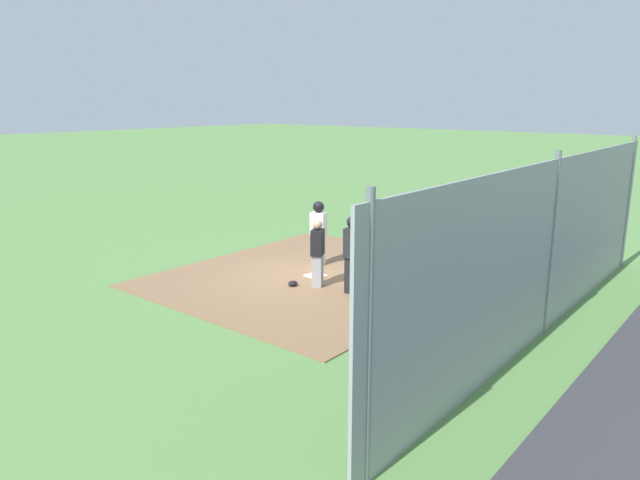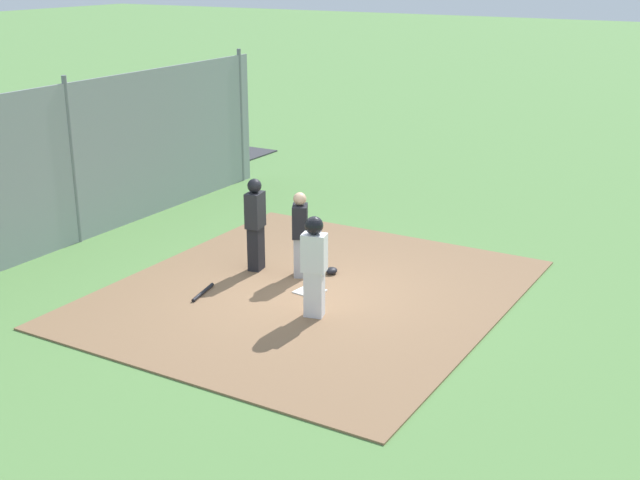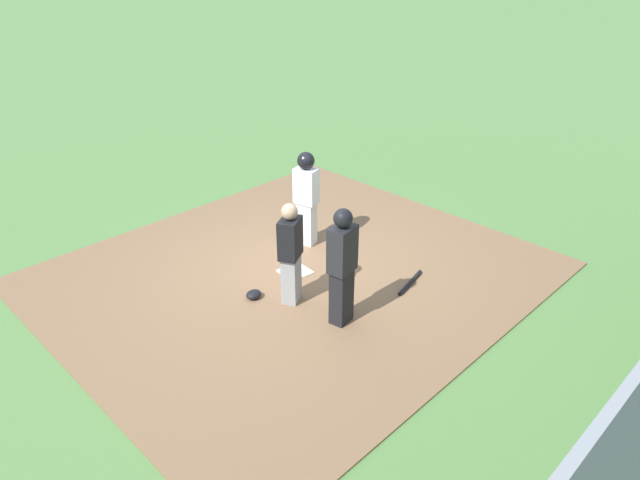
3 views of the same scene
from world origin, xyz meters
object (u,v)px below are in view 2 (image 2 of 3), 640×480
object	(u,v)px
umpire	(255,223)
runner	(314,260)
parked_car_green	(136,135)
baseball_bat	(203,292)
home_plate	(310,291)
catcher	(300,233)
catcher_mask	(331,271)

from	to	relation	value
umpire	runner	distance (m)	2.36
umpire	parked_car_green	xyz separation A→B (m)	(-6.07, -8.39, -0.32)
parked_car_green	runner	bearing A→B (deg)	64.39
runner	baseball_bat	distance (m)	2.31
home_plate	catcher	bearing A→B (deg)	-136.61
catcher	home_plate	bearing A→B (deg)	-74.76
baseball_bat	parked_car_green	xyz separation A→B (m)	(-7.52, -8.28, 0.55)
home_plate	baseball_bat	distance (m)	1.83
home_plate	catcher	size ratio (longest dim) A/B	0.28
baseball_bat	catcher_mask	world-z (taller)	catcher_mask
home_plate	baseball_bat	bearing A→B (deg)	-56.54
home_plate	umpire	distance (m)	1.73
runner	parked_car_green	distance (m)	12.72
catcher	umpire	xyz separation A→B (m)	(0.13, -0.87, 0.10)
umpire	catcher	bearing A→B (deg)	-1.06
home_plate	runner	size ratio (longest dim) A/B	0.26
catcher_mask	parked_car_green	bearing A→B (deg)	-119.87
catcher	runner	size ratio (longest dim) A/B	0.94
home_plate	runner	bearing A→B (deg)	35.29
runner	baseball_bat	xyz separation A→B (m)	(0.19, -2.11, -0.92)
umpire	baseball_bat	size ratio (longest dim) A/B	2.24
runner	home_plate	bearing A→B (deg)	20.64
umpire	baseball_bat	bearing A→B (deg)	-104.21
catcher	catcher_mask	distance (m)	0.94
umpire	catcher_mask	world-z (taller)	umpire
catcher	umpire	size ratio (longest dim) A/B	0.91
umpire	runner	size ratio (longest dim) A/B	1.03
umpire	parked_car_green	world-z (taller)	umpire
home_plate	runner	xyz separation A→B (m)	(0.82, 0.58, 0.94)
runner	catcher_mask	xyz separation A→B (m)	(-1.76, -0.69, -0.89)
home_plate	parked_car_green	world-z (taller)	parked_car_green
umpire	baseball_bat	distance (m)	1.70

